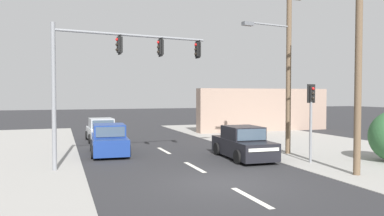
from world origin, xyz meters
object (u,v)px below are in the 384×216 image
(traffic_signal_mast, at_px, (112,65))
(pedestal_signal_right_kerb, at_px, (311,110))
(sedan_kerbside_parked, at_px, (243,144))
(hatchback_receding_far, at_px, (101,131))
(utility_pole_foreground_right, at_px, (356,40))
(utility_pole_midground_right, at_px, (287,59))
(sedan_oncoming_near, at_px, (109,141))

(traffic_signal_mast, relative_size, pedestal_signal_right_kerb, 1.92)
(sedan_kerbside_parked, distance_m, hatchback_receding_far, 10.90)
(utility_pole_foreground_right, relative_size, utility_pole_midground_right, 1.05)
(traffic_signal_mast, relative_size, hatchback_receding_far, 1.87)
(utility_pole_foreground_right, xyz_separation_m, hatchback_receding_far, (-8.00, 14.10, -4.46))
(pedestal_signal_right_kerb, distance_m, sedan_oncoming_near, 10.16)
(traffic_signal_mast, distance_m, hatchback_receding_far, 9.77)
(utility_pole_midground_right, bearing_deg, utility_pole_foreground_right, -95.61)
(utility_pole_foreground_right, bearing_deg, sedan_kerbside_parked, 114.29)
(sedan_oncoming_near, distance_m, hatchback_receding_far, 5.70)
(utility_pole_foreground_right, bearing_deg, hatchback_receding_far, 119.56)
(sedan_oncoming_near, bearing_deg, traffic_signal_mast, -94.34)
(utility_pole_midground_right, height_order, hatchback_receding_far, utility_pole_midground_right)
(pedestal_signal_right_kerb, height_order, sedan_oncoming_near, pedestal_signal_right_kerb)
(pedestal_signal_right_kerb, bearing_deg, hatchback_receding_far, 125.60)
(utility_pole_midground_right, relative_size, sedan_oncoming_near, 2.12)
(utility_pole_foreground_right, relative_size, pedestal_signal_right_kerb, 2.70)
(sedan_oncoming_near, height_order, hatchback_receding_far, sedan_oncoming_near)
(pedestal_signal_right_kerb, height_order, hatchback_receding_far, pedestal_signal_right_kerb)
(traffic_signal_mast, xyz_separation_m, hatchback_receding_far, (0.41, 9.05, -3.65))
(sedan_kerbside_parked, bearing_deg, utility_pole_foreground_right, -65.71)
(traffic_signal_mast, distance_m, sedan_oncoming_near, 4.96)
(sedan_oncoming_near, bearing_deg, utility_pole_foreground_right, -45.87)
(utility_pole_foreground_right, relative_size, sedan_kerbside_parked, 2.23)
(utility_pole_foreground_right, bearing_deg, utility_pole_midground_right, 84.39)
(utility_pole_midground_right, distance_m, traffic_signal_mast, 8.96)
(hatchback_receding_far, bearing_deg, pedestal_signal_right_kerb, -54.40)
(traffic_signal_mast, bearing_deg, sedan_oncoming_near, 85.66)
(pedestal_signal_right_kerb, bearing_deg, utility_pole_midground_right, 81.06)
(traffic_signal_mast, height_order, pedestal_signal_right_kerb, traffic_signal_mast)
(utility_pole_foreground_right, relative_size, hatchback_receding_far, 2.62)
(utility_pole_foreground_right, bearing_deg, pedestal_signal_right_kerb, 87.54)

